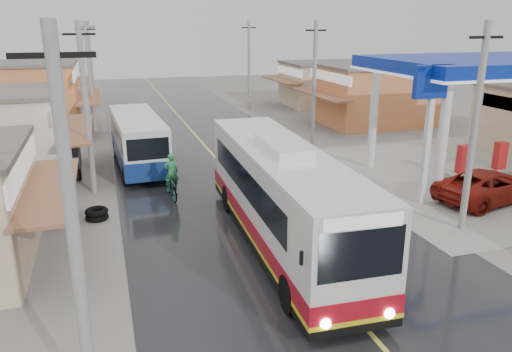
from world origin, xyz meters
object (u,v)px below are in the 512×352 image
object	(u,v)px
second_bus	(138,140)
tricycle_far	(66,157)
tyre_stack	(97,214)
coach_bus	(281,196)
tricycle_near	(52,195)
cyclist	(171,183)
jeepney	(488,186)

from	to	relation	value
second_bus	tricycle_far	bearing A→B (deg)	-171.36
second_bus	tyre_stack	world-z (taller)	second_bus
coach_bus	tricycle_near	size ratio (longest dim) A/B	5.67
coach_bus	cyclist	xyz separation A→B (m)	(-3.16, 6.29, -1.17)
cyclist	second_bus	bearing A→B (deg)	94.45
coach_bus	second_bus	distance (m)	12.88
cyclist	tricycle_near	bearing A→B (deg)	-175.19
jeepney	tricycle_near	distance (m)	19.27
tricycle_near	tyre_stack	distance (m)	2.04
cyclist	tyre_stack	distance (m)	3.83
second_bus	tricycle_far	xyz separation A→B (m)	(-3.85, -0.75, -0.51)
coach_bus	tricycle_far	world-z (taller)	coach_bus
tricycle_near	tyre_stack	size ratio (longest dim) A/B	2.34
tricycle_far	second_bus	bearing A→B (deg)	10.89
cyclist	tricycle_far	xyz separation A→B (m)	(-4.86, 5.14, 0.33)
coach_bus	cyclist	bearing A→B (deg)	118.66
coach_bus	jeepney	bearing A→B (deg)	10.55
cyclist	jeepney	bearing A→B (deg)	-24.10
coach_bus	jeepney	distance (m)	10.83
cyclist	tricycle_near	size ratio (longest dim) A/B	0.99
tricycle_near	coach_bus	bearing A→B (deg)	-40.38
cyclist	tyre_stack	size ratio (longest dim) A/B	2.32
coach_bus	second_bus	bearing A→B (deg)	110.92
cyclist	tricycle_far	size ratio (longest dim) A/B	0.91
coach_bus	tricycle_near	xyz separation A→B (m)	(-8.25, 5.38, -0.92)
cyclist	tricycle_near	world-z (taller)	cyclist
tricycle_near	cyclist	bearing A→B (deg)	2.87
tricycle_near	tyre_stack	xyz separation A→B (m)	(1.72, -0.84, -0.73)
coach_bus	tyre_stack	distance (m)	8.12
jeepney	coach_bus	bearing A→B (deg)	86.05
tricycle_near	tricycle_far	distance (m)	6.06
coach_bus	jeepney	xyz separation A→B (m)	(10.65, 1.60, -1.15)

